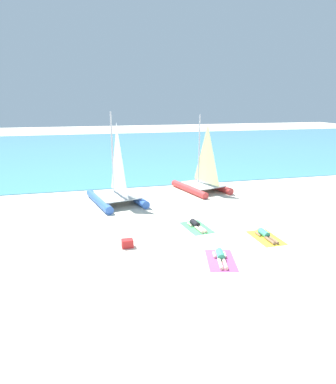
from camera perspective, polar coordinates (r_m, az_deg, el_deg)
ground_plane at (r=24.00m, az=-2.93°, el=0.44°), size 120.00×120.00×0.00m
ocean_water at (r=44.20m, az=-8.11°, el=7.31°), size 120.00×40.00×0.05m
sailboat_red at (r=23.59m, az=5.89°, el=2.06°), size 3.54×4.55×5.22m
sailboat_blue at (r=20.90m, az=-8.73°, el=0.33°), size 3.62×4.75×5.53m
towel_left at (r=13.87m, az=8.99°, el=-11.40°), size 1.52×2.11×0.01m
sunbather_left at (r=13.88m, az=8.97°, el=-10.82°), size 0.76×1.56×0.30m
towel_middle at (r=17.01m, az=4.90°, el=-6.04°), size 1.35×2.03×0.01m
sunbather_middle at (r=17.02m, az=4.81°, el=-5.57°), size 0.62×1.57×0.30m
towel_right at (r=16.40m, az=16.35°, el=-7.49°), size 1.15×1.93×0.01m
sunbather_right at (r=16.40m, az=16.26°, el=-7.00°), size 0.55×1.56×0.30m
cooler_box at (r=14.86m, az=-6.93°, el=-8.68°), size 0.50×0.36×0.36m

